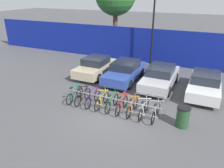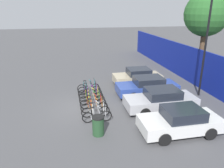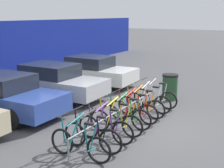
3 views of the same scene
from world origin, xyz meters
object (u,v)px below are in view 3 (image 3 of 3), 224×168
(bicycle_orange, at_px, (141,106))
(bicycle_teal, at_px, (80,144))
(car_white, at_px, (92,71))
(bicycle_red, at_px, (133,111))
(car_silver, at_px, (52,81))
(bicycle_silver, at_px, (155,97))
(trash_bin, at_px, (170,87))
(bicycle_yellow, at_px, (116,122))
(bicycle_black, at_px, (92,136))
(bicycle_white, at_px, (148,102))
(bike_rack, at_px, (121,111))
(bicycle_green, at_px, (125,116))
(bicycle_purple, at_px, (105,128))
(car_blue, at_px, (3,95))

(bicycle_orange, bearing_deg, bicycle_teal, 176.23)
(car_white, bearing_deg, bicycle_red, -133.61)
(car_silver, relative_size, car_white, 1.07)
(bicycle_silver, xyz_separation_m, trash_bin, (1.30, -0.12, 0.14))
(bicycle_yellow, xyz_separation_m, bicycle_red, (1.18, 0.00, 0.00))
(bicycle_orange, distance_m, bicycle_silver, 1.25)
(bicycle_black, bearing_deg, bicycle_teal, 178.39)
(bicycle_white, bearing_deg, bicycle_orange, 178.34)
(bicycle_teal, distance_m, car_silver, 5.79)
(bicycle_yellow, bearing_deg, bike_rack, 15.77)
(bicycle_white, bearing_deg, bicycle_teal, 178.34)
(bicycle_yellow, height_order, bicycle_green, same)
(bicycle_green, distance_m, bicycle_white, 1.77)
(bicycle_teal, height_order, bicycle_yellow, same)
(bike_rack, bearing_deg, bicycle_silver, -3.55)
(car_silver, bearing_deg, bicycle_silver, -79.42)
(bicycle_red, distance_m, bicycle_white, 1.20)
(car_white, bearing_deg, bicycle_green, -137.57)
(bicycle_orange, distance_m, bicycle_white, 0.61)
(bike_rack, xyz_separation_m, car_white, (4.39, 3.88, 0.19))
(bicycle_silver, height_order, car_white, car_white)
(bicycle_teal, xyz_separation_m, car_white, (6.79, 4.03, 0.31))
(bicycle_silver, relative_size, trash_bin, 1.66)
(bike_rack, relative_size, bicycle_green, 3.12)
(bicycle_white, bearing_deg, bicycle_black, 178.34)
(bicycle_teal, bearing_deg, bicycle_red, 2.03)
(bicycle_green, distance_m, trash_bin, 3.72)
(bicycle_teal, relative_size, bicycle_yellow, 1.00)
(car_silver, bearing_deg, trash_bin, -64.09)
(bicycle_silver, bearing_deg, bicycle_red, 178.12)
(bicycle_red, xyz_separation_m, bicycle_silver, (1.84, 0.00, 0.00))
(bicycle_white, bearing_deg, bicycle_green, 178.34)
(bicycle_purple, relative_size, car_white, 0.41)
(bicycle_yellow, distance_m, trash_bin, 4.33)
(bicycle_teal, bearing_deg, bicycle_purple, 2.03)
(bicycle_teal, distance_m, bicycle_red, 2.95)
(bicycle_green, bearing_deg, bicycle_silver, -1.85)
(car_white, bearing_deg, trash_bin, -99.47)
(bicycle_white, height_order, car_blue, car_blue)
(bicycle_silver, distance_m, trash_bin, 1.32)
(bicycle_teal, height_order, bicycle_red, same)
(bicycle_teal, distance_m, bicycle_orange, 3.54)
(car_blue, bearing_deg, car_silver, -0.82)
(bicycle_teal, bearing_deg, bicycle_yellow, 2.03)
(bike_rack, height_order, bicycle_silver, bicycle_silver)
(car_white, bearing_deg, bicycle_orange, -128.87)
(bicycle_teal, bearing_deg, bicycle_silver, 2.03)
(bicycle_red, distance_m, car_silver, 4.31)
(car_blue, bearing_deg, bicycle_green, -77.91)
(bicycle_purple, relative_size, bicycle_white, 1.00)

